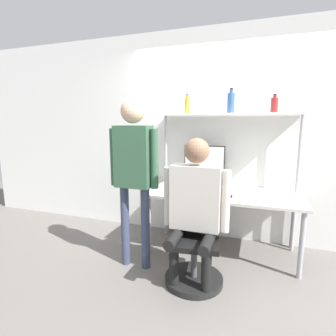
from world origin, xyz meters
TOP-DOWN VIEW (x-y plane):
  - ground_plane at (0.00, 0.00)m, footprint 12.00×12.00m
  - wall_back at (0.00, 0.85)m, footprint 8.00×0.06m
  - desk at (0.00, 0.42)m, footprint 1.73×0.80m
  - shelf_unit at (0.00, 0.67)m, footprint 1.65×0.26m
  - monitor at (-0.29, 0.67)m, footprint 0.52×0.18m
  - laptop at (-0.19, 0.26)m, footprint 0.34×0.24m
  - cell_phone at (0.09, 0.23)m, footprint 0.07×0.15m
  - office_chair at (-0.17, -0.28)m, footprint 0.56×0.56m
  - person_seated at (-0.17, -0.33)m, footprint 0.63×0.47m
  - person_standing at (-0.83, -0.23)m, footprint 0.53×0.24m
  - bottle_amber at (-0.52, 0.67)m, footprint 0.06×0.06m
  - bottle_red at (0.50, 0.67)m, footprint 0.08×0.08m
  - bottle_blue at (0.02, 0.67)m, footprint 0.09×0.09m

SIDE VIEW (x-z plane):
  - ground_plane at x=0.00m, z-range 0.00..0.00m
  - office_chair at x=-0.17m, z-range -0.18..0.73m
  - desk at x=0.00m, z-range 0.29..1.02m
  - cell_phone at x=0.09m, z-range 0.72..0.73m
  - laptop at x=-0.19m, z-range 0.67..0.91m
  - person_seated at x=-0.17m, z-range 0.13..1.52m
  - monitor at x=-0.29m, z-range 0.75..1.27m
  - person_standing at x=-0.83m, z-range 0.25..2.01m
  - wall_back at x=0.00m, z-range 0.00..2.70m
  - shelf_unit at x=0.00m, z-range 0.58..2.22m
  - bottle_red at x=0.50m, z-range 1.62..1.83m
  - bottle_amber at x=-0.52m, z-range 1.62..1.86m
  - bottle_blue at x=0.02m, z-range 1.62..1.91m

